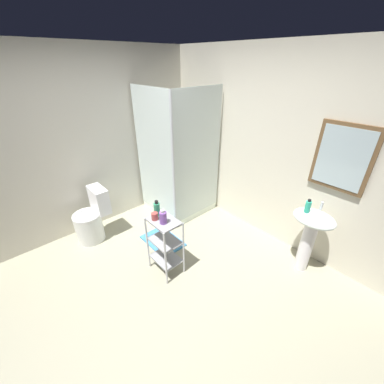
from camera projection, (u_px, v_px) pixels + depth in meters
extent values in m
cube|color=#A09C82|center=(164.00, 296.00, 2.68)|extent=(4.20, 4.20, 0.02)
cube|color=silver|center=(273.00, 150.00, 3.15)|extent=(4.20, 0.10, 2.50)
cube|color=brown|center=(343.00, 158.00, 2.50)|extent=(0.56, 0.03, 0.72)
cube|color=silver|center=(342.00, 158.00, 2.49)|extent=(0.48, 0.01, 0.64)
cube|color=silver|center=(78.00, 147.00, 3.27)|extent=(0.10, 4.20, 2.50)
cube|color=white|center=(180.00, 204.00, 4.26)|extent=(0.90, 0.90, 0.10)
cube|color=silver|center=(154.00, 157.00, 3.51)|extent=(0.90, 0.02, 1.90)
cube|color=silver|center=(198.00, 157.00, 3.48)|extent=(0.02, 0.90, 1.90)
cylinder|color=silver|center=(173.00, 165.00, 3.22)|extent=(0.04, 0.04, 1.90)
cylinder|color=silver|center=(180.00, 201.00, 4.24)|extent=(0.08, 0.08, 0.00)
cylinder|color=white|center=(306.00, 246.00, 2.87)|extent=(0.15, 0.15, 0.68)
ellipsoid|color=white|center=(314.00, 218.00, 2.67)|extent=(0.46, 0.37, 0.13)
cylinder|color=silver|center=(322.00, 206.00, 2.69)|extent=(0.03, 0.03, 0.10)
cylinder|color=white|center=(90.00, 228.00, 3.41)|extent=(0.37, 0.37, 0.40)
torus|color=white|center=(86.00, 215.00, 3.31)|extent=(0.37, 0.37, 0.04)
cube|color=white|center=(99.00, 200.00, 3.35)|extent=(0.35, 0.17, 0.36)
cylinder|color=silver|center=(148.00, 244.00, 2.87)|extent=(0.02, 0.02, 0.74)
cylinder|color=silver|center=(166.00, 260.00, 2.64)|extent=(0.02, 0.02, 0.74)
cylinder|color=silver|center=(165.00, 234.00, 3.02)|extent=(0.02, 0.02, 0.74)
cylinder|color=silver|center=(184.00, 249.00, 2.79)|extent=(0.02, 0.02, 0.74)
cube|color=#99999E|center=(166.00, 258.00, 2.92)|extent=(0.36, 0.26, 0.02)
cube|color=#99999E|center=(165.00, 241.00, 2.79)|extent=(0.36, 0.26, 0.02)
cube|color=#99999E|center=(164.00, 221.00, 2.65)|extent=(0.36, 0.26, 0.02)
cylinder|color=#2DBC99|center=(308.00, 207.00, 2.65)|extent=(0.06, 0.06, 0.13)
cylinder|color=black|center=(310.00, 201.00, 2.61)|extent=(0.03, 0.03, 0.03)
cylinder|color=#844FAA|center=(163.00, 218.00, 2.58)|extent=(0.08, 0.08, 0.14)
cylinder|color=silver|center=(163.00, 211.00, 2.54)|extent=(0.04, 0.04, 0.03)
cylinder|color=#2E8D64|center=(157.00, 209.00, 2.71)|extent=(0.07, 0.07, 0.15)
cylinder|color=black|center=(156.00, 202.00, 2.67)|extent=(0.04, 0.04, 0.04)
cylinder|color=#B24742|center=(155.00, 216.00, 2.65)|extent=(0.07, 0.07, 0.09)
cube|color=teal|center=(163.00, 241.00, 3.46)|extent=(0.60, 0.40, 0.02)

